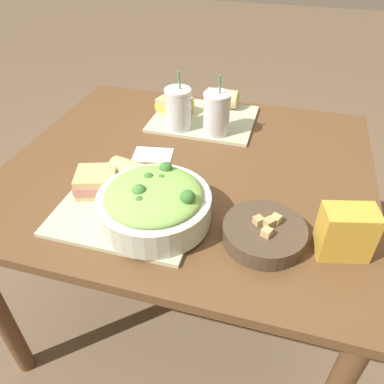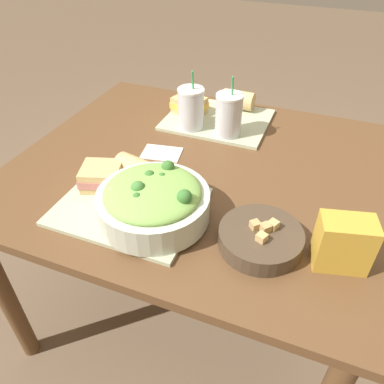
{
  "view_description": "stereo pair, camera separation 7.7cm",
  "coord_description": "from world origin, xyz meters",
  "px_view_note": "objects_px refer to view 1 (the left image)",
  "views": [
    {
      "loc": [
        0.29,
        -0.97,
        1.42
      ],
      "look_at": [
        0.07,
        -0.22,
        0.8
      ],
      "focal_mm": 35.0,
      "sensor_mm": 36.0,
      "label": 1
    },
    {
      "loc": [
        0.36,
        -0.95,
        1.42
      ],
      "look_at": [
        0.07,
        -0.22,
        0.8
      ],
      "focal_mm": 35.0,
      "sensor_mm": 36.0,
      "label": 2
    }
  ],
  "objects_px": {
    "sandwich_near": "(97,182)",
    "drink_cup_red": "(216,115)",
    "salad_bowl": "(154,203)",
    "napkin_folded": "(153,155)",
    "drink_cup_dark": "(178,110)",
    "baguette_near": "(134,173)",
    "sandwich_far": "(175,106)",
    "soup_bowl": "(264,233)",
    "baguette_far": "(223,98)",
    "chip_bag": "(346,232)"
  },
  "relations": [
    {
      "from": "sandwich_near",
      "to": "drink_cup_red",
      "type": "relative_size",
      "value": 0.66
    },
    {
      "from": "salad_bowl",
      "to": "napkin_folded",
      "type": "relative_size",
      "value": 2.06
    },
    {
      "from": "sandwich_near",
      "to": "drink_cup_dark",
      "type": "bearing_deg",
      "value": 57.43
    },
    {
      "from": "drink_cup_dark",
      "to": "drink_cup_red",
      "type": "distance_m",
      "value": 0.14
    },
    {
      "from": "sandwich_near",
      "to": "baguette_near",
      "type": "height_order",
      "value": "baguette_near"
    },
    {
      "from": "sandwich_near",
      "to": "baguette_near",
      "type": "relative_size",
      "value": 0.96
    },
    {
      "from": "sandwich_far",
      "to": "napkin_folded",
      "type": "relative_size",
      "value": 1.0
    },
    {
      "from": "soup_bowl",
      "to": "drink_cup_red",
      "type": "relative_size",
      "value": 0.97
    },
    {
      "from": "baguette_far",
      "to": "drink_cup_dark",
      "type": "xyz_separation_m",
      "value": [
        -0.12,
        -0.22,
        0.03
      ]
    },
    {
      "from": "chip_bag",
      "to": "napkin_folded",
      "type": "relative_size",
      "value": 0.95
    },
    {
      "from": "baguette_near",
      "to": "chip_bag",
      "type": "xyz_separation_m",
      "value": [
        0.59,
        -0.11,
        0.02
      ]
    },
    {
      "from": "salad_bowl",
      "to": "baguette_near",
      "type": "distance_m",
      "value": 0.17
    },
    {
      "from": "sandwich_far",
      "to": "chip_bag",
      "type": "relative_size",
      "value": 1.05
    },
    {
      "from": "baguette_far",
      "to": "chip_bag",
      "type": "xyz_separation_m",
      "value": [
        0.44,
        -0.69,
        0.02
      ]
    },
    {
      "from": "sandwich_near",
      "to": "chip_bag",
      "type": "xyz_separation_m",
      "value": [
        0.68,
        -0.05,
        0.02
      ]
    },
    {
      "from": "drink_cup_red",
      "to": "chip_bag",
      "type": "bearing_deg",
      "value": -48.49
    },
    {
      "from": "soup_bowl",
      "to": "drink_cup_dark",
      "type": "xyz_separation_m",
      "value": [
        -0.38,
        0.49,
        0.06
      ]
    },
    {
      "from": "baguette_far",
      "to": "drink_cup_red",
      "type": "bearing_deg",
      "value": -172.77
    },
    {
      "from": "sandwich_far",
      "to": "napkin_folded",
      "type": "bearing_deg",
      "value": -68.77
    },
    {
      "from": "sandwich_near",
      "to": "sandwich_far",
      "type": "relative_size",
      "value": 0.99
    },
    {
      "from": "soup_bowl",
      "to": "chip_bag",
      "type": "bearing_deg",
      "value": 3.15
    },
    {
      "from": "salad_bowl",
      "to": "drink_cup_red",
      "type": "bearing_deg",
      "value": 84.16
    },
    {
      "from": "sandwich_near",
      "to": "drink_cup_dark",
      "type": "relative_size",
      "value": 0.67
    },
    {
      "from": "sandwich_far",
      "to": "drink_cup_red",
      "type": "height_order",
      "value": "drink_cup_red"
    },
    {
      "from": "sandwich_near",
      "to": "soup_bowl",
      "type": "bearing_deg",
      "value": -24.76
    },
    {
      "from": "sandwich_far",
      "to": "salad_bowl",
      "type": "bearing_deg",
      "value": -58.85
    },
    {
      "from": "baguette_near",
      "to": "drink_cup_dark",
      "type": "xyz_separation_m",
      "value": [
        0.02,
        0.37,
        0.03
      ]
    },
    {
      "from": "napkin_folded",
      "to": "baguette_near",
      "type": "bearing_deg",
      "value": -86.83
    },
    {
      "from": "soup_bowl",
      "to": "napkin_folded",
      "type": "height_order",
      "value": "soup_bowl"
    },
    {
      "from": "sandwich_near",
      "to": "baguette_far",
      "type": "bearing_deg",
      "value": 52.11
    },
    {
      "from": "sandwich_far",
      "to": "sandwich_near",
      "type": "bearing_deg",
      "value": -78.65
    },
    {
      "from": "salad_bowl",
      "to": "napkin_folded",
      "type": "bearing_deg",
      "value": 111.93
    },
    {
      "from": "sandwich_near",
      "to": "napkin_folded",
      "type": "bearing_deg",
      "value": 53.65
    },
    {
      "from": "sandwich_far",
      "to": "drink_cup_dark",
      "type": "bearing_deg",
      "value": -47.09
    },
    {
      "from": "sandwich_near",
      "to": "baguette_far",
      "type": "distance_m",
      "value": 0.69
    },
    {
      "from": "baguette_far",
      "to": "drink_cup_red",
      "type": "relative_size",
      "value": 0.58
    },
    {
      "from": "sandwich_far",
      "to": "drink_cup_dark",
      "type": "height_order",
      "value": "drink_cup_dark"
    },
    {
      "from": "sandwich_near",
      "to": "baguette_near",
      "type": "bearing_deg",
      "value": 16.55
    },
    {
      "from": "salad_bowl",
      "to": "soup_bowl",
      "type": "distance_m",
      "value": 0.29
    },
    {
      "from": "sandwich_near",
      "to": "baguette_near",
      "type": "xyz_separation_m",
      "value": [
        0.09,
        0.06,
        0.0
      ]
    },
    {
      "from": "baguette_near",
      "to": "chip_bag",
      "type": "relative_size",
      "value": 1.09
    },
    {
      "from": "baguette_far",
      "to": "napkin_folded",
      "type": "xyz_separation_m",
      "value": [
        -0.15,
        -0.41,
        -0.05
      ]
    },
    {
      "from": "salad_bowl",
      "to": "drink_cup_red",
      "type": "height_order",
      "value": "drink_cup_red"
    },
    {
      "from": "drink_cup_dark",
      "to": "napkin_folded",
      "type": "distance_m",
      "value": 0.21
    },
    {
      "from": "drink_cup_dark",
      "to": "chip_bag",
      "type": "relative_size",
      "value": 1.56
    },
    {
      "from": "drink_cup_red",
      "to": "napkin_folded",
      "type": "relative_size",
      "value": 1.5
    },
    {
      "from": "drink_cup_dark",
      "to": "chip_bag",
      "type": "bearing_deg",
      "value": -40.21
    },
    {
      "from": "sandwich_far",
      "to": "baguette_near",
      "type": "bearing_deg",
      "value": -68.76
    },
    {
      "from": "sandwich_near",
      "to": "drink_cup_dark",
      "type": "distance_m",
      "value": 0.45
    },
    {
      "from": "drink_cup_red",
      "to": "baguette_near",
      "type": "bearing_deg",
      "value": -114.08
    }
  ]
}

